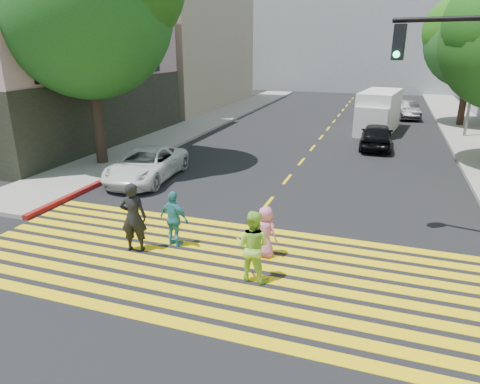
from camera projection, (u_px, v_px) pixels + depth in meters
The scene contains 20 objects.
ground at pixel (197, 291), 9.66m from camera, with size 120.00×120.00×0.00m, color black.
sidewalk_left at pixel (216, 118), 31.92m from camera, with size 3.00×40.00×0.15m, color gray.
curb_red at pixel (102, 182), 17.13m from camera, with size 0.20×8.00×0.16m, color maroon.
crosswalk at pixel (218, 265), 10.80m from camera, with size 13.40×5.30×0.01m.
lane_line at pixel (331, 125), 29.76m from camera, with size 0.12×34.40×0.01m.
building_left_pink at pixel (22, 58), 23.83m from camera, with size 12.10×14.10×11.00m.
building_left_tan at pixel (162, 48), 37.98m from camera, with size 12.00×16.00×10.00m, color tan.
backdrop_block at pixel (364, 38), 50.59m from camera, with size 30.00×8.00×12.00m, color gray.
tree_left at pixel (88, 1), 17.52m from camera, with size 8.16×7.61×10.34m.
tree_right_far at pixel (476, 35), 27.13m from camera, with size 6.93×6.41×8.69m.
pedestrian_man at pixel (133, 217), 11.32m from camera, with size 0.70×0.46×1.91m, color black.
pedestrian_woman at pixel (253, 246), 9.91m from camera, with size 0.84×0.65×1.73m, color #A6E247.
pedestrian_child at pixel (265, 232), 11.08m from camera, with size 0.67×0.44×1.37m, color pink.
pedestrian_extra at pixel (174, 219), 11.65m from camera, with size 0.92×0.38×1.57m, color teal.
white_sedan at pixel (147, 165), 17.46m from camera, with size 2.12×4.60×1.28m, color silver.
dark_car_near at pixel (376, 136), 22.79m from camera, with size 1.63×4.05×1.38m, color black.
silver_car at pixel (384, 103), 35.56m from camera, with size 1.89×4.64×1.35m, color gray.
dark_car_parked at pixel (407, 109), 32.21m from camera, with size 1.41×4.05×1.34m, color #242328.
white_van at pixel (378, 113), 26.98m from camera, with size 2.70×5.60×2.54m.
street_lamp at pixel (476, 44), 23.86m from camera, with size 2.08×0.69×9.27m.
Camera 1 is at (3.67, -7.62, 5.28)m, focal length 32.00 mm.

